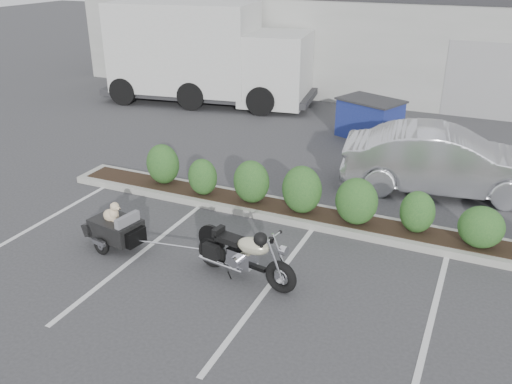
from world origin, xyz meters
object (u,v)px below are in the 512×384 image
at_px(sedan, 444,161).
at_px(delivery_truck, 207,56).
at_px(pet_trailer, 116,227).
at_px(motorcycle, 244,256).
at_px(dumpster, 370,118).

xyz_separation_m(sedan, delivery_truck, (-9.25, 5.20, 0.97)).
bearing_deg(pet_trailer, sedan, 54.39).
bearing_deg(motorcycle, pet_trailer, -170.85).
bearing_deg(dumpster, sedan, -30.54).
height_order(pet_trailer, dumpster, dumpster).
height_order(motorcycle, sedan, sedan).
bearing_deg(motorcycle, dumpster, 99.03).
bearing_deg(dumpster, pet_trailer, -85.84).
xyz_separation_m(motorcycle, dumpster, (0.09, 8.82, 0.14)).
height_order(motorcycle, pet_trailer, motorcycle).
bearing_deg(motorcycle, sedan, 73.42).
distance_m(motorcycle, pet_trailer, 2.78).
xyz_separation_m(pet_trailer, dumpster, (2.87, 8.80, 0.20)).
distance_m(dumpster, delivery_truck, 7.00).
bearing_deg(delivery_truck, dumpster, -23.86).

